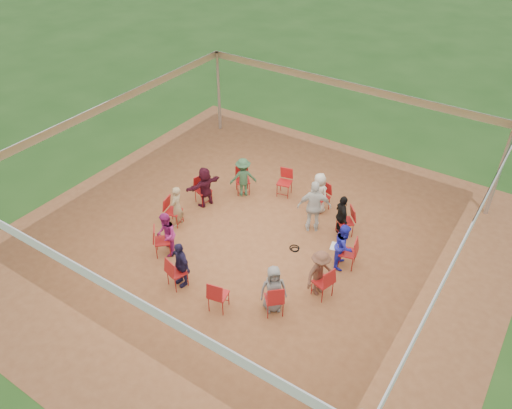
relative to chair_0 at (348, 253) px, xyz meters
The scene contains 28 objects.
ground 2.58m from the chair_0, 166.87° to the right, with size 80.00×80.00×0.00m, color #214A17.
dirt_patch 2.58m from the chair_0, 166.87° to the right, with size 13.00×13.00×0.00m, color brown.
tent 3.19m from the chair_0, 166.87° to the right, with size 10.33×10.33×3.00m.
chair_0 is the anchor object (origin of this frame).
chair_1 1.31m from the chair_0, 118.13° to the left, with size 0.42×0.44×0.90m, color #A21617, non-canonical shape.
chair_2 2.54m from the chair_0, 133.13° to the left, with size 0.42×0.44×0.90m, color #A21617, non-canonical shape.
chair_3 3.59m from the chair_0, 148.13° to the left, with size 0.42×0.44×0.90m, color #A21617, non-canonical shape.
chair_4 4.40m from the chair_0, 163.13° to the left, with size 0.42×0.44×0.90m, color #A21617, non-canonical shape.
chair_5 4.91m from the chair_0, behind, with size 0.42×0.44×0.90m, color #A21617, non-canonical shape.
chair_6 5.08m from the chair_0, 166.87° to the right, with size 0.42×0.44×0.90m, color #A21617, non-canonical shape.
chair_7 4.91m from the chair_0, 151.87° to the right, with size 0.42×0.44×0.90m, color #A21617, non-canonical shape.
chair_8 4.40m from the chair_0, 136.87° to the right, with size 0.42×0.44×0.90m, color #A21617, non-canonical shape.
chair_9 3.59m from the chair_0, 121.87° to the right, with size 0.42×0.44×0.90m, color #A21617, non-canonical shape.
chair_10 2.54m from the chair_0, 106.87° to the right, with size 0.42×0.44×0.90m, color #A21617, non-canonical shape.
chair_11 1.31m from the chair_0, 91.87° to the right, with size 0.42×0.44×0.90m, color #A21617, non-canonical shape.
person_seated_0 0.24m from the chair_0, 166.87° to the right, with size 0.63×0.36×1.30m, color #2225B7.
person_seated_1 1.31m from the chair_0, 123.29° to the left, with size 0.76×0.39×1.30m, color black.
person_seated_2 2.49m from the chair_0, 135.53° to the left, with size 0.63×0.35×1.30m, color beige.
person_seated_3 4.30m from the chair_0, 163.93° to the left, with size 0.84×0.42×1.30m, color #2D5436.
person_seated_4 4.80m from the chair_0, behind, with size 1.20×0.45×1.30m, color #411020.
person_seated_5 4.96m from the chair_0, 166.87° to the right, with size 0.47×0.31×1.30m, color #99845C.
person_seated_6 4.80m from the chair_0, 152.24° to the right, with size 0.63×0.36×1.30m, color #972070.
person_seated_7 4.30m from the chair_0, 137.67° to the right, with size 0.76×0.39×1.30m, color #231D41.
person_seated_8 2.49m from the chair_0, 109.27° to the right, with size 0.63×0.35×1.30m, color slate.
person_seated_9 1.31m from the chair_0, 97.03° to the right, with size 0.84×0.42×1.30m, color brown.
standing_person 1.73m from the chair_0, 149.97° to the left, with size 0.95×0.49×1.63m, color silver.
cable_coil 1.53m from the chair_0, behind, with size 0.35×0.35×0.03m.
laptop 0.33m from the chair_0, 166.87° to the right, with size 0.34×0.39×0.23m.
Camera 1 is at (5.87, -8.84, 9.07)m, focal length 35.00 mm.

